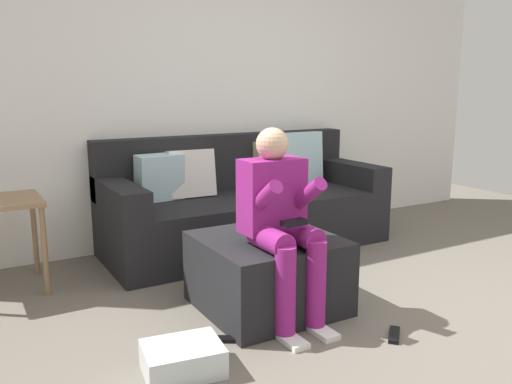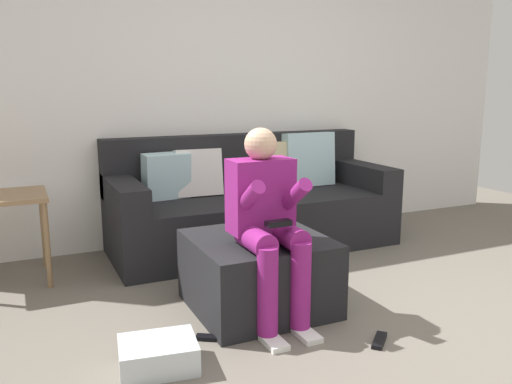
% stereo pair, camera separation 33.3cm
% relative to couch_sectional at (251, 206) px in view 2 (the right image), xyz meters
% --- Properties ---
extents(ground_plane, '(7.48, 7.48, 0.00)m').
position_rel_couch_sectional_xyz_m(ground_plane, '(0.11, -1.98, -0.34)').
color(ground_plane, '#6B6359').
extents(wall_back, '(5.75, 0.10, 2.41)m').
position_rel_couch_sectional_xyz_m(wall_back, '(0.11, 0.43, 0.86)').
color(wall_back, white).
rests_on(wall_back, ground_plane).
extents(couch_sectional, '(2.32, 0.89, 0.92)m').
position_rel_couch_sectional_xyz_m(couch_sectional, '(0.00, 0.00, 0.00)').
color(couch_sectional, black).
rests_on(couch_sectional, ground_plane).
extents(ottoman, '(0.78, 0.76, 0.44)m').
position_rel_couch_sectional_xyz_m(ottoman, '(-0.49, -1.18, -0.12)').
color(ottoman, black).
rests_on(ottoman, ground_plane).
extents(person_seated, '(0.36, 0.56, 1.10)m').
position_rel_couch_sectional_xyz_m(person_seated, '(-0.52, -1.38, 0.27)').
color(person_seated, '#8C1E72').
rests_on(person_seated, ground_plane).
extents(storage_bin, '(0.40, 0.33, 0.14)m').
position_rel_couch_sectional_xyz_m(storage_bin, '(-1.22, -1.63, -0.27)').
color(storage_bin, silver).
rests_on(storage_bin, ground_plane).
extents(remote_near_ottoman, '(0.17, 0.16, 0.02)m').
position_rel_couch_sectional_xyz_m(remote_near_ottoman, '(-0.10, -1.86, -0.33)').
color(remote_near_ottoman, black).
rests_on(remote_near_ottoman, ground_plane).
extents(remote_by_storage_bin, '(0.17, 0.13, 0.02)m').
position_rel_couch_sectional_xyz_m(remote_by_storage_bin, '(-0.89, -1.46, -0.33)').
color(remote_by_storage_bin, black).
rests_on(remote_by_storage_bin, ground_plane).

